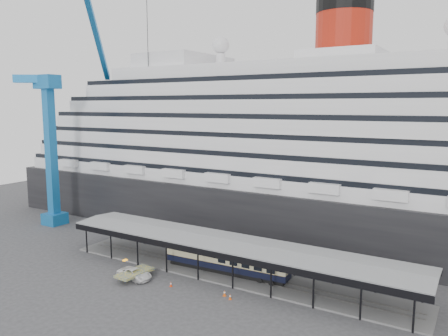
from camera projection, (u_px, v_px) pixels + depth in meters
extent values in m
plane|color=#39393B|center=(212.00, 286.00, 60.99)|extent=(200.00, 200.00, 0.00)
cube|color=black|center=(297.00, 206.00, 87.42)|extent=(130.00, 30.00, 10.00)
cylinder|color=#A61D0D|center=(343.00, 36.00, 78.73)|extent=(10.00, 10.00, 9.00)
cylinder|color=black|center=(345.00, 6.00, 77.98)|extent=(10.10, 10.10, 2.50)
sphere|color=silver|center=(221.00, 45.00, 91.94)|extent=(3.60, 3.60, 3.60)
cube|color=slate|center=(230.00, 274.00, 65.21)|extent=(56.00, 8.00, 0.24)
cube|color=slate|center=(227.00, 274.00, 64.58)|extent=(54.00, 0.08, 0.10)
cube|color=slate|center=(232.00, 271.00, 65.80)|extent=(54.00, 0.08, 0.10)
cube|color=black|center=(213.00, 255.00, 60.78)|extent=(56.00, 0.18, 0.90)
cube|color=black|center=(244.00, 238.00, 68.41)|extent=(56.00, 0.18, 0.90)
cube|color=slate|center=(230.00, 241.00, 64.49)|extent=(56.00, 9.00, 0.24)
cube|color=#1767AC|center=(55.00, 219.00, 92.76)|extent=(4.00, 4.00, 2.40)
cube|color=#1767AC|center=(51.00, 152.00, 90.74)|extent=(1.80, 1.80, 26.00)
cube|color=#1767AC|center=(47.00, 82.00, 88.68)|extent=(5.00, 3.20, 2.80)
cube|color=#1767AC|center=(96.00, 35.00, 88.05)|extent=(12.92, 17.86, 16.80)
cube|color=#1767AC|center=(29.00, 79.00, 88.36)|extent=(5.83, 4.75, 1.60)
cylinder|color=black|center=(149.00, 112.00, 90.98)|extent=(0.12, 0.12, 47.21)
imported|color=silver|center=(135.00, 274.00, 63.47)|extent=(5.73, 2.99, 1.54)
cube|color=black|center=(226.00, 270.00, 65.46)|extent=(18.92, 3.03, 0.63)
cube|color=black|center=(226.00, 265.00, 65.34)|extent=(19.84, 3.43, 0.99)
cube|color=beige|center=(226.00, 258.00, 65.19)|extent=(19.84, 3.47, 1.17)
cube|color=black|center=(226.00, 253.00, 65.08)|extent=(19.84, 3.43, 0.36)
cube|color=#EC3A0D|center=(171.00, 286.00, 60.89)|extent=(0.37, 0.37, 0.03)
cone|color=#EC3A0D|center=(171.00, 284.00, 60.84)|extent=(0.31, 0.31, 0.69)
cylinder|color=white|center=(171.00, 284.00, 60.83)|extent=(0.22, 0.22, 0.13)
cube|color=#E64F0C|center=(230.00, 299.00, 56.86)|extent=(0.48, 0.48, 0.03)
cone|color=#E64F0C|center=(230.00, 297.00, 56.81)|extent=(0.41, 0.41, 0.73)
cylinder|color=white|center=(230.00, 296.00, 56.80)|extent=(0.23, 0.23, 0.14)
cube|color=#E0540C|center=(224.00, 296.00, 57.87)|extent=(0.44, 0.44, 0.03)
cone|color=#E0540C|center=(224.00, 293.00, 57.81)|extent=(0.37, 0.37, 0.81)
cylinder|color=white|center=(224.00, 292.00, 57.80)|extent=(0.26, 0.26, 0.16)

